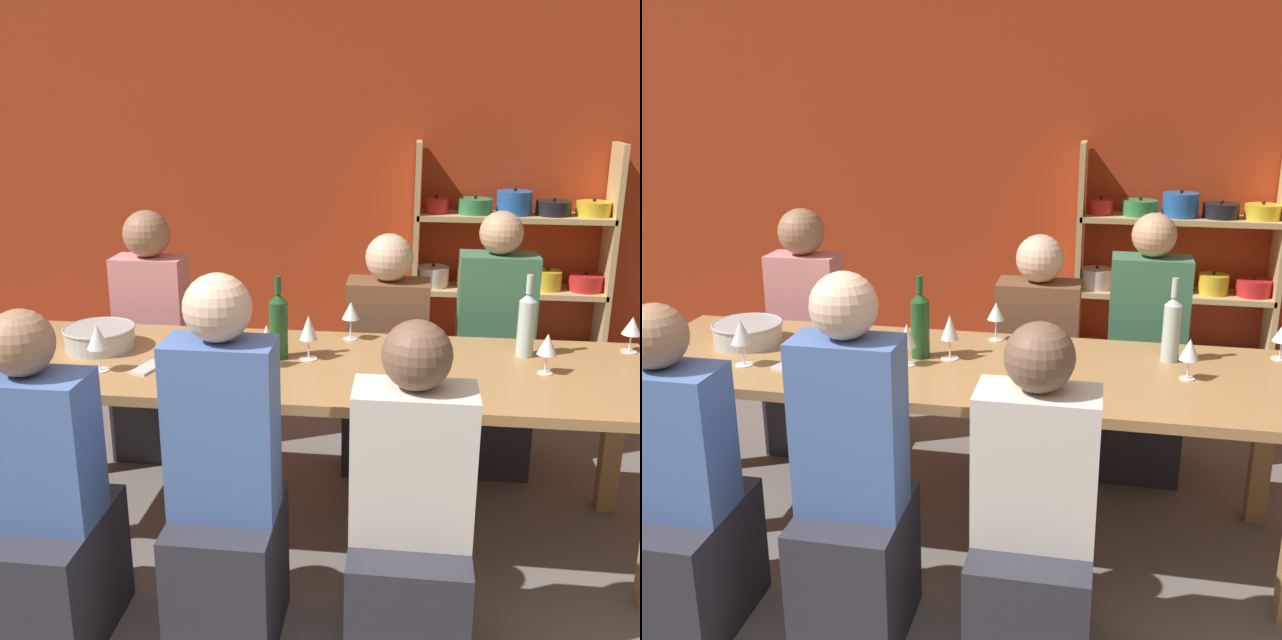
{
  "view_description": "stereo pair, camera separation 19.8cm",
  "coord_description": "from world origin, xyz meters",
  "views": [
    {
      "loc": [
        0.47,
        -1.3,
        1.8
      ],
      "look_at": [
        0.11,
        1.56,
        0.9
      ],
      "focal_mm": 42.0,
      "sensor_mm": 36.0,
      "label": 1
    },
    {
      "loc": [
        0.66,
        -1.26,
        1.8
      ],
      "look_at": [
        0.11,
        1.56,
        0.9
      ],
      "focal_mm": 42.0,
      "sensor_mm": 36.0,
      "label": 2
    }
  ],
  "objects": [
    {
      "name": "mixing_bowl",
      "position": [
        -0.81,
        1.53,
        0.81
      ],
      "size": [
        0.3,
        0.3,
        0.09
      ],
      "color": "#B7BABC",
      "rests_on": "dining_table"
    },
    {
      "name": "wine_glass_empty_a",
      "position": [
        0.22,
        1.77,
        0.88
      ],
      "size": [
        0.08,
        0.08,
        0.17
      ],
      "color": "white",
      "rests_on": "dining_table"
    },
    {
      "name": "wine_glass_white_b",
      "position": [
        0.07,
        1.5,
        0.88
      ],
      "size": [
        0.07,
        0.07,
        0.18
      ],
      "color": "white",
      "rests_on": "dining_table"
    },
    {
      "name": "wine_bottle_green",
      "position": [
        0.94,
        1.65,
        0.89
      ],
      "size": [
        0.07,
        0.07,
        0.34
      ],
      "color": "#B2C6C1",
      "rests_on": "dining_table"
    },
    {
      "name": "wine_glass_empty_b",
      "position": [
        -0.71,
        1.28,
        0.89
      ],
      "size": [
        0.08,
        0.08,
        0.19
      ],
      "color": "white",
      "rests_on": "dining_table"
    },
    {
      "name": "wine_glass_red_c",
      "position": [
        -1.16,
        1.42,
        0.86
      ],
      "size": [
        0.07,
        0.07,
        0.15
      ],
      "color": "white",
      "rests_on": "dining_table"
    },
    {
      "name": "cell_phone",
      "position": [
        -0.53,
        1.32,
        0.76
      ],
      "size": [
        0.11,
        0.16,
        0.01
      ],
      "color": "silver",
      "rests_on": "dining_table"
    },
    {
      "name": "person_near_c",
      "position": [
        -0.7,
        0.72,
        0.43
      ],
      "size": [
        0.38,
        0.48,
        1.16
      ],
      "color": "#2D2D38",
      "rests_on": "ground_plane"
    },
    {
      "name": "person_near_a",
      "position": [
        0.49,
        0.76,
        0.43
      ],
      "size": [
        0.37,
        0.46,
        1.16
      ],
      "color": "#2D2D38",
      "rests_on": "ground_plane"
    },
    {
      "name": "wall_back_red",
      "position": [
        0.0,
        3.83,
        1.35
      ],
      "size": [
        8.8,
        0.06,
        2.7
      ],
      "color": "#B23819",
      "rests_on": "ground_plane"
    },
    {
      "name": "person_far_a",
      "position": [
        0.88,
        2.19,
        0.47
      ],
      "size": [
        0.36,
        0.45,
        1.26
      ],
      "rotation": [
        0.0,
        0.0,
        3.14
      ],
      "color": "#2D2D38",
      "rests_on": "ground_plane"
    },
    {
      "name": "dining_table",
      "position": [
        0.11,
        1.46,
        0.67
      ],
      "size": [
        2.66,
        0.82,
        0.75
      ],
      "color": "#AD7F4C",
      "rests_on": "ground_plane"
    },
    {
      "name": "wine_glass_white_c",
      "position": [
        0.99,
        1.46,
        0.87
      ],
      "size": [
        0.07,
        0.07,
        0.16
      ],
      "color": "white",
      "rests_on": "dining_table"
    },
    {
      "name": "wine_glass_red_b",
      "position": [
        -0.08,
        1.4,
        0.87
      ],
      "size": [
        0.07,
        0.07,
        0.17
      ],
      "color": "white",
      "rests_on": "dining_table"
    },
    {
      "name": "shelf_unit",
      "position": [
        1.12,
        3.63,
        0.61
      ],
      "size": [
        1.27,
        0.3,
        1.47
      ],
      "color": "tan",
      "rests_on": "ground_plane"
    },
    {
      "name": "person_far_c",
      "position": [
        -0.81,
        2.14,
        0.48
      ],
      "size": [
        0.35,
        0.43,
        1.24
      ],
      "rotation": [
        0.0,
        0.0,
        3.14
      ],
      "color": "#2D2D38",
      "rests_on": "ground_plane"
    },
    {
      "name": "person_near_b",
      "position": [
        -0.1,
        0.79,
        0.49
      ],
      "size": [
        0.34,
        0.43,
        1.28
      ],
      "color": "#2D2D38",
      "rests_on": "ground_plane"
    },
    {
      "name": "wine_bottle_dark",
      "position": [
        -0.05,
        1.5,
        0.89
      ],
      "size": [
        0.08,
        0.08,
        0.34
      ],
      "color": "#1E4C23",
      "rests_on": "dining_table"
    },
    {
      "name": "wine_glass_red_a",
      "position": [
        -0.32,
        1.53,
        0.87
      ],
      "size": [
        0.07,
        0.07,
        0.16
      ],
      "color": "white",
      "rests_on": "dining_table"
    },
    {
      "name": "person_far_b",
      "position": [
        0.36,
        2.16,
        0.43
      ],
      "size": [
        0.39,
        0.49,
        1.15
      ],
      "rotation": [
        0.0,
        0.0,
        3.14
      ],
      "color": "#2D2D38",
      "rests_on": "ground_plane"
    }
  ]
}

